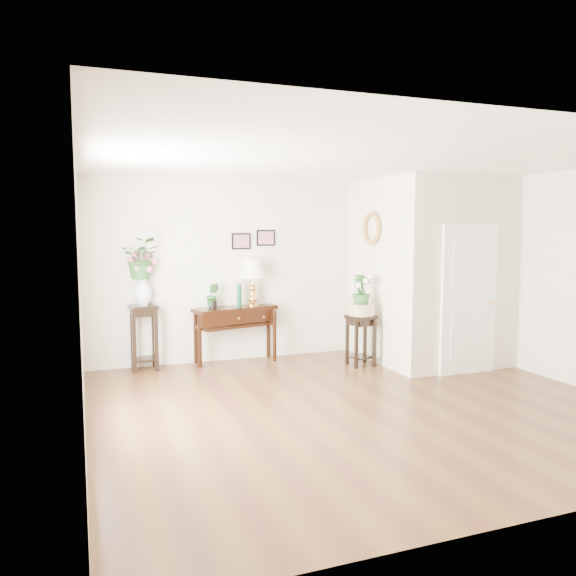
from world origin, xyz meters
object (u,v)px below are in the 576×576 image
console_table (235,334)px  table_lamp (253,283)px  plant_stand_b (361,340)px  plant_stand_a (144,338)px

console_table → table_lamp: table_lamp is taller
table_lamp → plant_stand_b: (1.42, -0.87, -0.83)m
plant_stand_b → table_lamp: bearing=148.5°
table_lamp → console_table: bearing=180.0°
table_lamp → plant_stand_b: table_lamp is taller
console_table → plant_stand_b: (1.70, -0.87, -0.05)m
table_lamp → plant_stand_b: size_ratio=0.97×
plant_stand_a → plant_stand_b: (3.06, -0.87, -0.09)m
table_lamp → plant_stand_a: table_lamp is taller
console_table → table_lamp: (0.28, 0.00, 0.78)m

